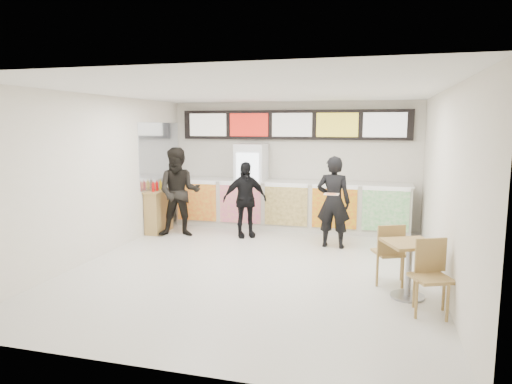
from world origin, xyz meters
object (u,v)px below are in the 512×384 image
(customer_left, at_px, (179,192))
(customer_mid, at_px, (245,200))
(service_counter, at_px, (289,205))
(cafe_table, at_px, (409,259))
(drinks_fridge, at_px, (251,185))
(customer_main, at_px, (333,202))
(condiment_ledge, at_px, (159,211))

(customer_left, relative_size, customer_mid, 1.18)
(service_counter, xyz_separation_m, cafe_table, (2.49, -3.89, -0.01))
(customer_left, bearing_deg, cafe_table, -44.74)
(service_counter, xyz_separation_m, drinks_fridge, (-0.93, 0.02, 0.43))
(drinks_fridge, distance_m, customer_left, 1.87)
(customer_main, bearing_deg, cafe_table, 121.95)
(customer_mid, bearing_deg, customer_left, 162.85)
(service_counter, relative_size, drinks_fridge, 2.78)
(service_counter, xyz_separation_m, customer_left, (-2.19, -1.36, 0.41))
(customer_mid, bearing_deg, cafe_table, -70.95)
(customer_left, relative_size, cafe_table, 1.15)
(customer_main, bearing_deg, service_counter, -46.46)
(service_counter, relative_size, customer_main, 3.01)
(customer_mid, distance_m, condiment_ledge, 2.07)
(condiment_ledge, bearing_deg, customer_mid, 2.48)
(drinks_fridge, relative_size, customer_main, 1.08)
(service_counter, distance_m, customer_mid, 1.33)
(service_counter, bearing_deg, customer_left, -148.16)
(customer_left, distance_m, condiment_ledge, 0.83)
(drinks_fridge, xyz_separation_m, customer_mid, (0.15, -1.06, -0.17))
(customer_main, bearing_deg, condiment_ledge, -0.18)
(drinks_fridge, height_order, cafe_table, drinks_fridge)
(service_counter, bearing_deg, customer_mid, -126.93)
(service_counter, height_order, customer_left, customer_left)
(customer_main, relative_size, condiment_ledge, 1.59)
(service_counter, bearing_deg, condiment_ledge, -158.15)
(customer_main, relative_size, cafe_table, 1.09)
(service_counter, distance_m, condiment_ledge, 3.04)
(customer_left, height_order, cafe_table, customer_left)
(drinks_fridge, xyz_separation_m, customer_left, (-1.26, -1.38, -0.02))
(customer_mid, relative_size, condiment_ledge, 1.43)
(cafe_table, relative_size, condiment_ledge, 1.47)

